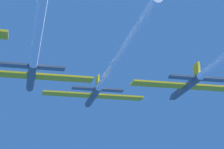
% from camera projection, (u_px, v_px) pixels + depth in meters
% --- Properties ---
extents(jet_lead, '(19.27, 48.32, 3.19)m').
position_uv_depth(jet_lead, '(105.00, 78.00, 72.41)').
color(jet_lead, '#4C5660').
extents(jet_left_wing, '(19.27, 47.77, 3.19)m').
position_uv_depth(jet_left_wing, '(35.00, 50.00, 57.51)').
color(jet_left_wing, '#4C5660').
extents(jet_right_wing, '(19.27, 42.91, 3.19)m').
position_uv_depth(jet_right_wing, '(210.00, 69.00, 64.69)').
color(jet_right_wing, '#4C5660').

